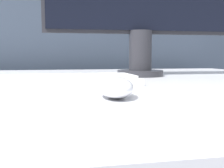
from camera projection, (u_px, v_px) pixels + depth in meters
The scene contains 3 objects.
partition_panel at pixel (68, 89), 1.47m from camera, with size 5.00×0.03×1.17m.
computer_mouse_near at pixel (116, 87), 0.45m from camera, with size 0.07×0.12×0.04m.
keyboard at pixel (54, 80), 0.64m from camera, with size 0.42×0.16×0.02m.
Camera 1 is at (-0.02, -0.76, 0.78)m, focal length 42.00 mm.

